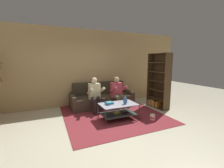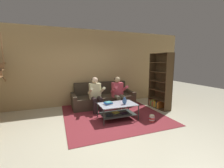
{
  "view_description": "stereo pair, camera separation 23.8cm",
  "coord_description": "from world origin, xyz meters",
  "px_view_note": "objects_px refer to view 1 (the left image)",
  "views": [
    {
      "loc": [
        -1.44,
        -3.33,
        1.71
      ],
      "look_at": [
        0.44,
        0.96,
        0.99
      ],
      "focal_mm": 24.0,
      "sensor_mm": 36.0,
      "label": 1
    },
    {
      "loc": [
        -1.22,
        -3.42,
        1.71
      ],
      "look_at": [
        0.44,
        0.96,
        0.99
      ],
      "focal_mm": 24.0,
      "sensor_mm": 36.0,
      "label": 2
    }
  ],
  "objects_px": {
    "person_seated_left": "(95,93)",
    "vase": "(125,101)",
    "popcorn_tub": "(152,117)",
    "couch": "(102,98)",
    "person_seated_right": "(118,92)",
    "coffee_table": "(118,109)",
    "book_stack": "(109,103)",
    "bookshelf": "(159,85)"
  },
  "relations": [
    {
      "from": "person_seated_left",
      "to": "bookshelf",
      "type": "distance_m",
      "value": 2.35
    },
    {
      "from": "person_seated_left",
      "to": "bookshelf",
      "type": "xyz_separation_m",
      "value": [
        2.29,
        -0.45,
        0.2
      ]
    },
    {
      "from": "person_seated_left",
      "to": "person_seated_right",
      "type": "height_order",
      "value": "person_seated_left"
    },
    {
      "from": "coffee_table",
      "to": "book_stack",
      "type": "height_order",
      "value": "book_stack"
    },
    {
      "from": "couch",
      "to": "person_seated_left",
      "type": "relative_size",
      "value": 2.02
    },
    {
      "from": "vase",
      "to": "couch",
      "type": "bearing_deg",
      "value": 96.35
    },
    {
      "from": "couch",
      "to": "bookshelf",
      "type": "relative_size",
      "value": 1.18
    },
    {
      "from": "coffee_table",
      "to": "vase",
      "type": "height_order",
      "value": "vase"
    },
    {
      "from": "couch",
      "to": "coffee_table",
      "type": "bearing_deg",
      "value": -90.44
    },
    {
      "from": "vase",
      "to": "person_seated_right",
      "type": "bearing_deg",
      "value": 76.48
    },
    {
      "from": "person_seated_right",
      "to": "couch",
      "type": "bearing_deg",
      "value": 127.6
    },
    {
      "from": "coffee_table",
      "to": "vase",
      "type": "bearing_deg",
      "value": -26.03
    },
    {
      "from": "coffee_table",
      "to": "popcorn_tub",
      "type": "relative_size",
      "value": 5.06
    },
    {
      "from": "couch",
      "to": "person_seated_right",
      "type": "xyz_separation_m",
      "value": [
        0.42,
        -0.54,
        0.34
      ]
    },
    {
      "from": "vase",
      "to": "popcorn_tub",
      "type": "xyz_separation_m",
      "value": [
        0.66,
        -0.44,
        -0.46
      ]
    },
    {
      "from": "person_seated_right",
      "to": "popcorn_tub",
      "type": "relative_size",
      "value": 5.39
    },
    {
      "from": "person_seated_left",
      "to": "popcorn_tub",
      "type": "distance_m",
      "value": 1.99
    },
    {
      "from": "person_seated_left",
      "to": "person_seated_right",
      "type": "relative_size",
      "value": 1.02
    },
    {
      "from": "vase",
      "to": "popcorn_tub",
      "type": "relative_size",
      "value": 0.97
    },
    {
      "from": "couch",
      "to": "person_seated_right",
      "type": "distance_m",
      "value": 0.76
    },
    {
      "from": "person_seated_left",
      "to": "vase",
      "type": "height_order",
      "value": "person_seated_left"
    },
    {
      "from": "book_stack",
      "to": "couch",
      "type": "bearing_deg",
      "value": 79.02
    },
    {
      "from": "popcorn_tub",
      "to": "book_stack",
      "type": "bearing_deg",
      "value": 152.52
    },
    {
      "from": "couch",
      "to": "bookshelf",
      "type": "height_order",
      "value": "bookshelf"
    },
    {
      "from": "person_seated_left",
      "to": "person_seated_right",
      "type": "bearing_deg",
      "value": -0.11
    },
    {
      "from": "book_stack",
      "to": "person_seated_left",
      "type": "bearing_deg",
      "value": 99.16
    },
    {
      "from": "person_seated_right",
      "to": "person_seated_left",
      "type": "bearing_deg",
      "value": 179.89
    },
    {
      "from": "couch",
      "to": "person_seated_right",
      "type": "bearing_deg",
      "value": -52.4
    },
    {
      "from": "person_seated_left",
      "to": "coffee_table",
      "type": "bearing_deg",
      "value": -66.32
    },
    {
      "from": "bookshelf",
      "to": "person_seated_left",
      "type": "bearing_deg",
      "value": 168.91
    },
    {
      "from": "person_seated_right",
      "to": "book_stack",
      "type": "bearing_deg",
      "value": -128.29
    },
    {
      "from": "couch",
      "to": "popcorn_tub",
      "type": "xyz_separation_m",
      "value": [
        0.83,
        -2.0,
        -0.18
      ]
    },
    {
      "from": "person_seated_left",
      "to": "book_stack",
      "type": "height_order",
      "value": "person_seated_left"
    },
    {
      "from": "couch",
      "to": "person_seated_left",
      "type": "xyz_separation_m",
      "value": [
        -0.42,
        -0.54,
        0.34
      ]
    },
    {
      "from": "coffee_table",
      "to": "person_seated_right",
      "type": "bearing_deg",
      "value": 65.14
    },
    {
      "from": "coffee_table",
      "to": "vase",
      "type": "distance_m",
      "value": 0.33
    },
    {
      "from": "person_seated_left",
      "to": "popcorn_tub",
      "type": "height_order",
      "value": "person_seated_left"
    },
    {
      "from": "person_seated_left",
      "to": "book_stack",
      "type": "relative_size",
      "value": 4.49
    },
    {
      "from": "couch",
      "to": "vase",
      "type": "height_order",
      "value": "couch"
    },
    {
      "from": "person_seated_right",
      "to": "coffee_table",
      "type": "xyz_separation_m",
      "value": [
        -0.43,
        -0.93,
        -0.31
      ]
    },
    {
      "from": "coffee_table",
      "to": "bookshelf",
      "type": "distance_m",
      "value": 2.01
    },
    {
      "from": "person_seated_right",
      "to": "coffee_table",
      "type": "relative_size",
      "value": 1.06
    }
  ]
}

